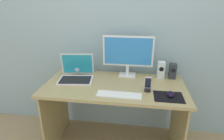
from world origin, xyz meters
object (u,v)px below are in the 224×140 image
laptop (76,74)px  fishbowl (78,66)px  monitor (128,54)px  phone_in_dock (148,86)px  speaker_near_monitor (161,70)px  keyboard_external (119,95)px  mouse (171,94)px  speaker_right (173,71)px

laptop → fishbowl: 0.18m
monitor → phone_in_dock: (0.21, -0.33, -0.20)m
monitor → phone_in_dock: 0.44m
monitor → laptop: (-0.52, -0.17, -0.20)m
monitor → laptop: size_ratio=1.41×
fishbowl → monitor: bearing=-0.4°
monitor → phone_in_dock: bearing=-58.0°
speaker_near_monitor → keyboard_external: (-0.39, -0.45, -0.08)m
mouse → phone_in_dock: size_ratio=0.72×
monitor → speaker_near_monitor: (0.35, -0.00, -0.16)m
phone_in_dock → speaker_near_monitor: bearing=66.2°
speaker_near_monitor → fishbowl: speaker_near_monitor is taller
laptop → phone_in_dock: bearing=-12.6°
monitor → speaker_near_monitor: monitor is taller
monitor → speaker_right: size_ratio=3.27×
keyboard_external → phone_in_dock: (0.25, 0.12, 0.04)m
speaker_right → mouse: (-0.07, -0.40, -0.06)m
monitor → keyboard_external: 0.52m
speaker_right → monitor: bearing=179.6°
laptop → keyboard_external: bearing=-30.8°
speaker_near_monitor → phone_in_dock: size_ratio=1.27×
speaker_right → laptop: (-0.99, -0.17, -0.03)m
laptop → phone_in_dock: (0.73, -0.16, -0.00)m
speaker_right → laptop: laptop is taller
speaker_near_monitor → keyboard_external: bearing=-131.0°
phone_in_dock → keyboard_external: bearing=-153.6°
laptop → keyboard_external: (0.48, -0.29, -0.05)m
monitor → keyboard_external: size_ratio=1.35×
speaker_near_monitor → mouse: size_ratio=1.76×
laptop → mouse: laptop is taller
fishbowl → mouse: (0.95, -0.41, -0.06)m
keyboard_external → mouse: (0.44, 0.05, 0.02)m
fishbowl → phone_in_dock: fishbowl is taller
mouse → phone_in_dock: bearing=164.4°
speaker_right → laptop: bearing=-170.5°
laptop → mouse: size_ratio=3.76×
speaker_near_monitor → keyboard_external: 0.60m
fishbowl → speaker_right: bearing=-0.4°
speaker_near_monitor → phone_in_dock: 0.36m
speaker_near_monitor → laptop: laptop is taller
laptop → keyboard_external: laptop is taller
monitor → laptop: 0.58m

